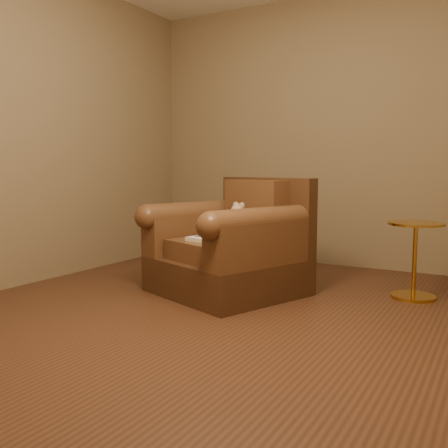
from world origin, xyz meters
The scene contains 6 objects.
floor centered at (0.00, 0.00, 0.00)m, with size 4.00×4.00×0.00m, color #4F2E1B.
room centered at (0.00, 0.00, 1.71)m, with size 4.02×4.02×2.71m.
armchair centered at (-0.35, 0.48, 0.35)m, with size 1.28×1.25×0.91m.
teddy_bear centered at (-0.36, 0.57, 0.54)m, with size 0.21×0.24×0.29m.
guidebook centered at (-0.38, 0.26, 0.45)m, with size 0.42×0.30×0.03m.
side_table centered at (0.95, 1.00, 0.31)m, with size 0.41×0.41×0.58m.
Camera 1 is at (1.53, -2.95, 0.98)m, focal length 40.00 mm.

